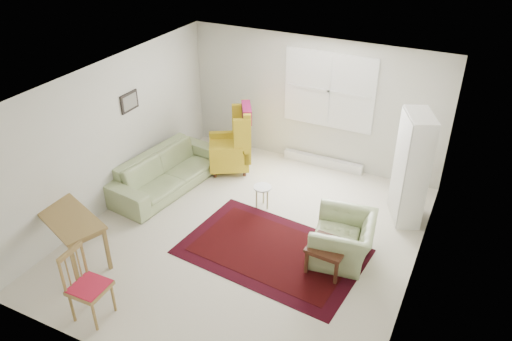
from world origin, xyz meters
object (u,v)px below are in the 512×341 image
at_px(coffee_table, 327,257).
at_px(desk, 73,238).
at_px(cabinet, 412,169).
at_px(armchair, 343,235).
at_px(desk_chair, 89,286).
at_px(wingback_chair, 228,139).
at_px(sofa, 166,165).
at_px(stool, 262,197).

relative_size(coffee_table, desk, 0.45).
bearing_deg(cabinet, armchair, -137.14).
bearing_deg(armchair, coffee_table, -24.44).
bearing_deg(cabinet, desk_chair, -151.84).
height_order(wingback_chair, cabinet, cabinet).
bearing_deg(desk_chair, coffee_table, -49.11).
height_order(sofa, stool, sofa).
bearing_deg(desk, coffee_table, 22.40).
bearing_deg(coffee_table, stool, 145.89).
height_order(stool, desk, desk).
bearing_deg(wingback_chair, sofa, -63.43).
distance_m(coffee_table, desk, 3.70).
relative_size(coffee_table, desk_chair, 0.53).
bearing_deg(coffee_table, armchair, 74.16).
bearing_deg(wingback_chair, stool, 21.41).
height_order(coffee_table, stool, coffee_table).
xyz_separation_m(stool, desk_chair, (-0.87, -3.20, 0.30)).
height_order(coffee_table, cabinet, cabinet).
height_order(cabinet, desk, cabinet).
xyz_separation_m(wingback_chair, cabinet, (3.38, -0.11, 0.27)).
distance_m(coffee_table, desk_chair, 3.24).
relative_size(armchair, coffee_table, 1.87).
relative_size(stool, cabinet, 0.22).
bearing_deg(desk_chair, stool, -16.54).
relative_size(armchair, desk, 0.85).
height_order(armchair, desk, armchair).
height_order(sofa, armchair, sofa).
bearing_deg(coffee_table, desk_chair, -137.78).
height_order(coffee_table, desk_chair, desk_chair).
bearing_deg(sofa, coffee_table, -96.61).
bearing_deg(wingback_chair, desk_chair, -27.01).
height_order(sofa, desk_chair, desk_chair).
relative_size(armchair, cabinet, 0.54).
height_order(sofa, coffee_table, sofa).
xyz_separation_m(wingback_chair, desk_chair, (0.27, -4.08, -0.16)).
bearing_deg(armchair, desk_chair, -53.10).
bearing_deg(stool, sofa, -174.14).
distance_m(cabinet, desk_chair, 5.07).
bearing_deg(stool, desk_chair, -105.21).
xyz_separation_m(sofa, cabinet, (4.07, 0.96, 0.48)).
relative_size(sofa, cabinet, 1.21).
xyz_separation_m(armchair, wingback_chair, (-2.76, 1.54, 0.27)).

